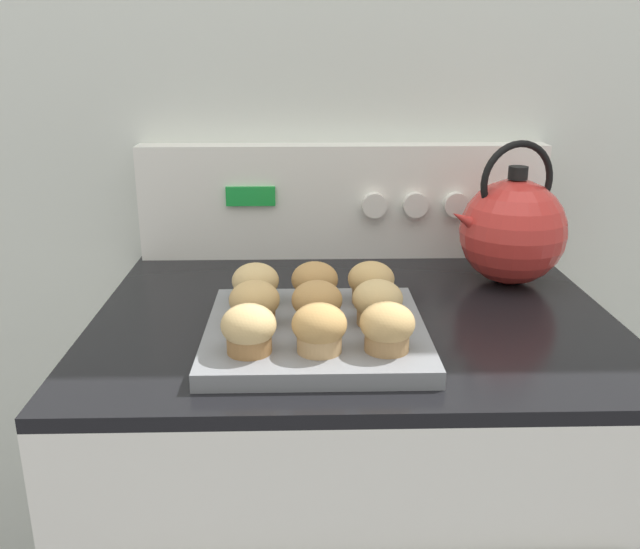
{
  "coord_description": "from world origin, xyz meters",
  "views": [
    {
      "loc": [
        -0.07,
        -0.6,
        1.24
      ],
      "look_at": [
        -0.05,
        0.23,
        0.97
      ],
      "focal_mm": 38.0,
      "sensor_mm": 36.0,
      "label": 1
    }
  ],
  "objects_px": {
    "muffin_r2_c1": "(315,283)",
    "muffin_r1_c2": "(378,303)",
    "muffin_r0_c1": "(319,328)",
    "muffin_r2_c0": "(256,284)",
    "muffin_pan": "(316,333)",
    "muffin_r1_c0": "(255,304)",
    "muffin_r0_c2": "(387,327)",
    "muffin_r2_c2": "(371,283)",
    "muffin_r0_c0": "(249,329)",
    "muffin_r1_c1": "(317,304)",
    "tea_kettle": "(512,230)"
  },
  "relations": [
    {
      "from": "muffin_pan",
      "to": "muffin_r1_c0",
      "type": "distance_m",
      "value": 0.09
    },
    {
      "from": "muffin_r1_c1",
      "to": "muffin_r1_c2",
      "type": "relative_size",
      "value": 1.0
    },
    {
      "from": "muffin_r1_c0",
      "to": "muffin_r0_c2",
      "type": "bearing_deg",
      "value": -27.04
    },
    {
      "from": "tea_kettle",
      "to": "muffin_r1_c1",
      "type": "bearing_deg",
      "value": -144.32
    },
    {
      "from": "muffin_r2_c2",
      "to": "muffin_r0_c1",
      "type": "bearing_deg",
      "value": -115.21
    },
    {
      "from": "muffin_r1_c2",
      "to": "muffin_r2_c1",
      "type": "distance_m",
      "value": 0.11
    },
    {
      "from": "muffin_r2_c1",
      "to": "muffin_r1_c2",
      "type": "bearing_deg",
      "value": -45.12
    },
    {
      "from": "muffin_r0_c0",
      "to": "muffin_pan",
      "type": "bearing_deg",
      "value": 45.37
    },
    {
      "from": "muffin_r0_c0",
      "to": "muffin_r2_c2",
      "type": "height_order",
      "value": "same"
    },
    {
      "from": "muffin_r1_c2",
      "to": "tea_kettle",
      "type": "height_order",
      "value": "tea_kettle"
    },
    {
      "from": "muffin_r0_c0",
      "to": "muffin_r0_c1",
      "type": "relative_size",
      "value": 1.0
    },
    {
      "from": "muffin_pan",
      "to": "muffin_r1_c2",
      "type": "relative_size",
      "value": 4.33
    },
    {
      "from": "muffin_r1_c1",
      "to": "tea_kettle",
      "type": "distance_m",
      "value": 0.39
    },
    {
      "from": "muffin_pan",
      "to": "muffin_r1_c0",
      "type": "bearing_deg",
      "value": 177.84
    },
    {
      "from": "muffin_r1_c0",
      "to": "muffin_r2_c1",
      "type": "distance_m",
      "value": 0.11
    },
    {
      "from": "muffin_r0_c1",
      "to": "muffin_r2_c1",
      "type": "xyz_separation_m",
      "value": [
        -0.0,
        0.16,
        0.0
      ]
    },
    {
      "from": "muffin_pan",
      "to": "tea_kettle",
      "type": "relative_size",
      "value": 1.23
    },
    {
      "from": "muffin_r2_c1",
      "to": "muffin_r2_c2",
      "type": "bearing_deg",
      "value": -0.37
    },
    {
      "from": "muffin_pan",
      "to": "muffin_r2_c0",
      "type": "height_order",
      "value": "muffin_r2_c0"
    },
    {
      "from": "muffin_r0_c2",
      "to": "tea_kettle",
      "type": "distance_m",
      "value": 0.39
    },
    {
      "from": "muffin_r1_c0",
      "to": "muffin_r1_c1",
      "type": "height_order",
      "value": "same"
    },
    {
      "from": "muffin_r0_c1",
      "to": "muffin_r1_c1",
      "type": "relative_size",
      "value": 1.0
    },
    {
      "from": "muffin_r0_c0",
      "to": "tea_kettle",
      "type": "bearing_deg",
      "value": 37.79
    },
    {
      "from": "muffin_r2_c2",
      "to": "muffin_pan",
      "type": "bearing_deg",
      "value": -134.0
    },
    {
      "from": "muffin_r1_c2",
      "to": "muffin_r2_c1",
      "type": "bearing_deg",
      "value": 134.88
    },
    {
      "from": "muffin_r0_c1",
      "to": "muffin_r2_c1",
      "type": "bearing_deg",
      "value": 90.81
    },
    {
      "from": "muffin_r2_c1",
      "to": "muffin_r1_c1",
      "type": "bearing_deg",
      "value": -89.06
    },
    {
      "from": "muffin_r0_c2",
      "to": "muffin_r2_c0",
      "type": "xyz_separation_m",
      "value": [
        -0.16,
        0.16,
        0.0
      ]
    },
    {
      "from": "muffin_pan",
      "to": "muffin_r1_c1",
      "type": "xyz_separation_m",
      "value": [
        0.0,
        0.0,
        0.04
      ]
    },
    {
      "from": "muffin_r0_c2",
      "to": "muffin_r1_c2",
      "type": "height_order",
      "value": "same"
    },
    {
      "from": "muffin_r0_c2",
      "to": "muffin_r1_c2",
      "type": "xyz_separation_m",
      "value": [
        -0.0,
        0.08,
        0.0
      ]
    },
    {
      "from": "muffin_pan",
      "to": "muffin_r2_c1",
      "type": "xyz_separation_m",
      "value": [
        0.0,
        0.08,
        0.04
      ]
    },
    {
      "from": "muffin_r0_c1",
      "to": "muffin_r2_c0",
      "type": "height_order",
      "value": "same"
    },
    {
      "from": "muffin_r2_c0",
      "to": "muffin_r2_c1",
      "type": "relative_size",
      "value": 1.0
    },
    {
      "from": "muffin_r2_c0",
      "to": "tea_kettle",
      "type": "height_order",
      "value": "tea_kettle"
    },
    {
      "from": "muffin_r1_c0",
      "to": "muffin_r2_c1",
      "type": "bearing_deg",
      "value": 45.28
    },
    {
      "from": "muffin_r2_c2",
      "to": "muffin_r0_c0",
      "type": "bearing_deg",
      "value": -134.31
    },
    {
      "from": "muffin_r0_c0",
      "to": "muffin_r1_c2",
      "type": "bearing_deg",
      "value": 27.62
    },
    {
      "from": "muffin_r2_c0",
      "to": "muffin_r0_c0",
      "type": "bearing_deg",
      "value": -89.17
    },
    {
      "from": "muffin_r1_c0",
      "to": "muffin_r1_c1",
      "type": "xyz_separation_m",
      "value": [
        0.08,
        -0.0,
        0.0
      ]
    },
    {
      "from": "muffin_r0_c1",
      "to": "muffin_r0_c2",
      "type": "bearing_deg",
      "value": 1.02
    },
    {
      "from": "muffin_r2_c2",
      "to": "tea_kettle",
      "type": "height_order",
      "value": "tea_kettle"
    },
    {
      "from": "muffin_r0_c2",
      "to": "muffin_r0_c0",
      "type": "bearing_deg",
      "value": -179.47
    },
    {
      "from": "muffin_r2_c1",
      "to": "tea_kettle",
      "type": "relative_size",
      "value": 0.28
    },
    {
      "from": "muffin_r0_c2",
      "to": "muffin_r2_c0",
      "type": "bearing_deg",
      "value": 136.12
    },
    {
      "from": "muffin_r0_c0",
      "to": "muffin_r1_c2",
      "type": "distance_m",
      "value": 0.18
    },
    {
      "from": "muffin_pan",
      "to": "muffin_r2_c2",
      "type": "height_order",
      "value": "muffin_r2_c2"
    },
    {
      "from": "muffin_r0_c1",
      "to": "muffin_r1_c1",
      "type": "bearing_deg",
      "value": 90.69
    },
    {
      "from": "muffin_r2_c0",
      "to": "muffin_r2_c1",
      "type": "distance_m",
      "value": 0.08
    },
    {
      "from": "muffin_r0_c0",
      "to": "muffin_r2_c0",
      "type": "bearing_deg",
      "value": 90.83
    }
  ]
}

